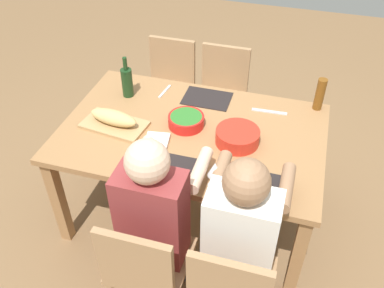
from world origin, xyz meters
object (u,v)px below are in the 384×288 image
at_px(chair_near_center, 145,268).
at_px(cutting_board, 114,125).
at_px(dining_table, 192,141).
at_px(wine_glass, 215,170).
at_px(beer_bottle, 320,94).
at_px(chair_far_center, 222,93).
at_px(serving_bowl_greens, 186,120).
at_px(napkin_stack, 157,141).
at_px(chair_far_left, 169,85).
at_px(serving_bowl_fruit, 238,136).
at_px(diner_near_center, 155,214).
at_px(wine_bottle, 127,82).
at_px(diner_near_right, 241,234).
at_px(bread_loaf, 113,118).

xyz_separation_m(chair_near_center, cutting_board, (-0.48, 0.75, 0.27)).
relative_size(dining_table, wine_glass, 9.76).
xyz_separation_m(beer_bottle, wine_glass, (-0.48, -0.89, 0.01)).
distance_m(chair_far_center, serving_bowl_greens, 0.86).
xyz_separation_m(chair_far_center, chair_near_center, (-0.00, -1.69, 0.00)).
bearing_deg(napkin_stack, chair_far_left, 105.29).
height_order(dining_table, serving_bowl_greens, serving_bowl_greens).
height_order(beer_bottle, wine_glass, beer_bottle).
distance_m(chair_far_left, serving_bowl_fruit, 1.19).
xyz_separation_m(diner_near_center, wine_bottle, (-0.53, 0.92, 0.15)).
height_order(diner_near_center, beer_bottle, diner_near_center).
bearing_deg(cutting_board, diner_near_center, -49.85).
height_order(dining_table, wine_bottle, wine_bottle).
xyz_separation_m(diner_near_right, chair_near_center, (-0.45, -0.18, -0.21)).
height_order(dining_table, diner_near_center, diner_near_center).
relative_size(chair_far_left, wine_glass, 5.12).
bearing_deg(chair_near_center, diner_near_center, 90.00).
relative_size(wine_bottle, napkin_stack, 2.07).
bearing_deg(wine_bottle, cutting_board, -81.37).
xyz_separation_m(serving_bowl_fruit, bread_loaf, (-0.77, -0.06, 0.01)).
bearing_deg(chair_near_center, serving_bowl_greens, 93.20).
xyz_separation_m(dining_table, diner_near_center, (0.00, -0.66, 0.04)).
height_order(serving_bowl_fruit, wine_bottle, wine_bottle).
bearing_deg(bread_loaf, chair_near_center, -57.49).
bearing_deg(chair_far_center, wine_glass, -78.97).
bearing_deg(serving_bowl_greens, beer_bottle, 28.55).
distance_m(chair_far_left, beer_bottle, 1.29).
bearing_deg(chair_far_left, cutting_board, -92.04).
bearing_deg(napkin_stack, diner_near_right, -38.69).
distance_m(chair_far_left, diner_near_center, 1.59).
relative_size(diner_near_right, diner_near_center, 1.00).
distance_m(serving_bowl_greens, napkin_stack, 0.24).
relative_size(serving_bowl_fruit, bread_loaf, 0.82).
xyz_separation_m(beer_bottle, napkin_stack, (-0.89, -0.63, -0.10)).
bearing_deg(dining_table, chair_far_center, 90.00).
distance_m(cutting_board, beer_bottle, 1.33).
height_order(chair_far_left, serving_bowl_fruit, chair_far_left).
bearing_deg(diner_near_center, wine_bottle, 120.15).
bearing_deg(serving_bowl_fruit, chair_far_left, 129.91).
xyz_separation_m(dining_table, wine_bottle, (-0.53, 0.25, 0.19)).
relative_size(diner_near_center, beer_bottle, 5.45).
bearing_deg(bread_loaf, diner_near_center, -49.85).
relative_size(chair_far_left, cutting_board, 2.12).
relative_size(diner_near_right, bread_loaf, 3.75).
xyz_separation_m(wine_bottle, beer_bottle, (1.26, 0.21, 0.00)).
height_order(chair_far_center, bread_loaf, same).
relative_size(serving_bowl_greens, cutting_board, 0.56).
xyz_separation_m(diner_near_right, wine_glass, (-0.20, 0.24, 0.16)).
distance_m(diner_near_right, napkin_stack, 0.79).
bearing_deg(diner_near_center, beer_bottle, 57.09).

